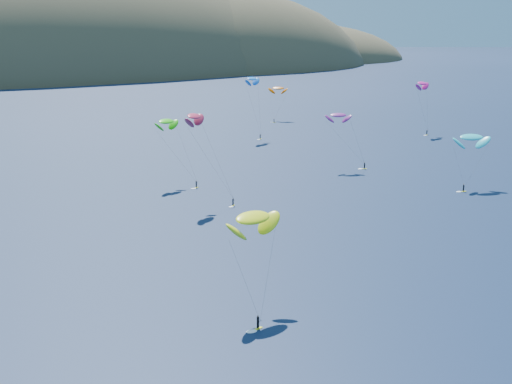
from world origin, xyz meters
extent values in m
ellipsoid|color=#3D3526|center=(20.00, 560.00, -12.60)|extent=(600.00, 300.00, 210.00)
ellipsoid|color=#3D3526|center=(180.00, 540.00, -9.36)|extent=(320.00, 220.00, 156.00)
ellipsoid|color=#3D3526|center=(300.00, 580.00, -5.04)|extent=(240.00, 180.00, 84.00)
cube|color=yellow|center=(-33.00, 38.10, 0.04)|extent=(1.66, 0.90, 0.09)
cylinder|color=black|center=(-33.00, 38.10, 1.04)|extent=(0.37, 0.37, 1.70)
sphere|color=#8C6047|center=(-33.00, 38.10, 2.03)|extent=(0.29, 0.29, 0.29)
ellipsoid|color=#E4F115|center=(-28.98, 47.24, 14.23)|extent=(11.25, 7.55, 5.75)
cube|color=yellow|center=(-5.92, 123.29, 0.04)|extent=(1.51, 1.02, 0.08)
cylinder|color=black|center=(-5.92, 123.29, 0.96)|extent=(0.34, 0.34, 1.57)
sphere|color=#8C6047|center=(-5.92, 123.29, 1.87)|extent=(0.26, 0.26, 0.26)
ellipsoid|color=#2CD310|center=(-10.10, 133.26, 16.90)|extent=(8.96, 6.95, 4.54)
cube|color=yellow|center=(45.55, 182.47, 0.04)|extent=(1.44, 1.14, 0.08)
cylinder|color=black|center=(45.55, 182.47, 0.95)|extent=(0.34, 0.34, 1.55)
sphere|color=#8C6047|center=(45.55, 182.47, 1.85)|extent=(0.26, 0.26, 0.26)
ellipsoid|color=blue|center=(44.97, 187.76, 21.90)|extent=(9.31, 7.94, 4.75)
cube|color=yellow|center=(54.04, 86.48, 0.04)|extent=(1.58, 0.83, 0.08)
cylinder|color=black|center=(54.04, 86.48, 1.00)|extent=(0.36, 0.36, 1.62)
sphere|color=#8C6047|center=(54.04, 86.48, 1.94)|extent=(0.27, 0.27, 0.27)
ellipsoid|color=#21C2D0|center=(60.40, 91.31, 13.19)|extent=(11.07, 7.28, 5.68)
cube|color=yellow|center=(48.14, 121.56, 0.04)|extent=(1.57, 1.03, 0.08)
cylinder|color=black|center=(48.14, 121.56, 1.00)|extent=(0.36, 0.36, 1.63)
sphere|color=#8C6047|center=(48.14, 121.56, 1.95)|extent=(0.27, 0.27, 0.27)
ellipsoid|color=#7C1E78|center=(42.49, 127.84, 15.84)|extent=(8.29, 6.27, 4.20)
cube|color=yellow|center=(106.26, 160.27, 0.04)|extent=(1.55, 1.01, 0.08)
cylinder|color=black|center=(106.26, 160.27, 0.98)|extent=(0.35, 0.35, 1.60)
sphere|color=#8C6047|center=(106.26, 160.27, 1.91)|extent=(0.27, 0.27, 0.27)
ellipsoid|color=#D7158A|center=(107.28, 165.70, 19.28)|extent=(9.59, 7.24, 4.85)
cube|color=yellow|center=(-5.40, 102.19, 0.04)|extent=(1.31, 1.27, 0.08)
cylinder|color=black|center=(-5.40, 102.19, 0.93)|extent=(0.33, 0.33, 1.51)
sphere|color=#8C6047|center=(-5.40, 102.19, 1.81)|extent=(0.25, 0.25, 0.25)
ellipsoid|color=#B42243|center=(-11.77, 110.08, 21.30)|extent=(8.69, 8.53, 4.64)
cube|color=yellow|center=(70.60, 216.30, 0.04)|extent=(1.25, 1.10, 0.07)
cylinder|color=black|center=(70.60, 216.30, 0.85)|extent=(0.30, 0.30, 1.39)
sphere|color=#8C6047|center=(70.60, 216.30, 1.66)|extent=(0.23, 0.23, 0.23)
ellipsoid|color=#D25700|center=(77.30, 224.72, 13.59)|extent=(8.74, 8.02, 4.55)
camera|label=1|loc=(-78.94, -47.33, 45.14)|focal=50.00mm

